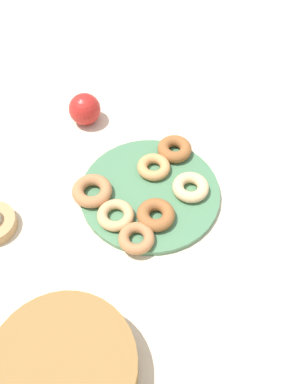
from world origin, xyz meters
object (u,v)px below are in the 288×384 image
Objects in this scene: donut_plate at (150,192)px; donut_4 at (156,215)px; donut_0 at (136,238)px; basket at (64,369)px; donut_1 at (191,187)px; donut_5 at (173,148)px; apple at (85,109)px; donut_3 at (154,167)px; donut_2 at (116,215)px; donut_6 at (92,191)px.

donut_4 is (-0.05, 0.06, 0.02)m from donut_plate.
basket is (-0.01, 0.28, 0.01)m from donut_0.
donut_5 is at bearing -45.94° from donut_1.
donut_plate is at bearing -83.20° from basket.
donut_plate is 3.87× the size of apple.
donut_4 is (-0.06, 0.12, 0.00)m from donut_3.
apple is (0.31, -0.20, 0.01)m from donut_4.
donut_2 is 0.32m from basket.
donut_5 is (0.00, -0.13, 0.02)m from donut_plate.
donut_6 is (0.19, 0.11, 0.00)m from donut_1.
donut_1 is 0.91× the size of donut_6.
basket is (0.03, 0.45, 0.01)m from donut_1.
donut_4 reaches higher than donut_3.
donut_0 is at bearing 137.71° from apple.
donut_5 is at bearing 178.29° from apple.
donut_1 reaches higher than donut_2.
donut_4 and donut_5 have the same top height.
donut_3 is (0.02, -0.06, 0.02)m from donut_plate.
donut_5 is (-0.02, -0.07, 0.00)m from donut_3.
donut_2 is 1.03× the size of donut_3.
apple is at bearing -33.17° from donut_4.
donut_6 is at bearing 62.23° from donut_5.
donut_4 is 1.01× the size of apple.
donut_5 reaches higher than donut_2.
donut_5 is (0.04, -0.26, 0.00)m from donut_0.
donut_plate is 1.29× the size of basket.
donut_6 is (0.14, -0.06, 0.00)m from donut_0.
donut_2 is 0.33m from apple.
donut_5 reaches higher than donut_0.
donut_1 and donut_6 have the same top height.
donut_4 is 0.92× the size of donut_6.
donut_1 is at bearing 164.24° from apple.
donut_5 is at bearing -87.87° from donut_plate.
donut_2 is 0.23m from donut_5.
donut_4 is at bearing 126.15° from donut_plate.
donut_0 and donut_3 have the same top height.
donut_plate is 0.14m from donut_0.
donut_plate is 3.87× the size of donut_1.
donut_5 reaches higher than donut_plate.
donut_1 is at bearing -128.42° from donut_2.
donut_0 and donut_2 have the same top height.
donut_3 is at bearing -61.35° from donut_4.
apple is at bearing -18.54° from donut_3.
donut_plate is 0.06m from donut_3.
donut_6 reaches higher than donut_2.
donut_4 is 0.33× the size of basket.
donut_5 is 0.33× the size of basket.
basket is at bearing 92.92° from donut_0.
donut_3 reaches higher than donut_2.
donut_plate is 3.53× the size of donut_6.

